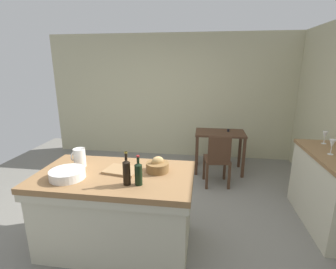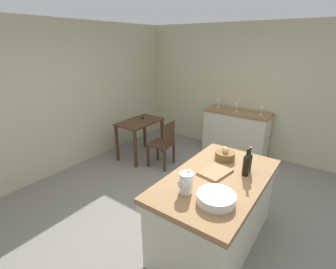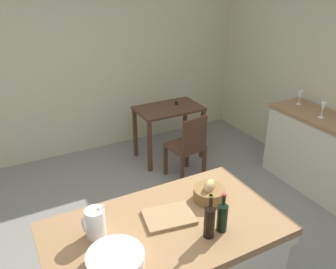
% 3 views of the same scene
% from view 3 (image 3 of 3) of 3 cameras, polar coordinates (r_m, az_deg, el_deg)
% --- Properties ---
extents(ground_plane, '(6.76, 6.76, 0.00)m').
position_cam_3_polar(ground_plane, '(3.40, -1.08, -20.47)').
color(ground_plane, slate).
extents(wall_back, '(5.32, 0.12, 2.60)m').
position_cam_3_polar(wall_back, '(4.97, -15.20, 11.24)').
color(wall_back, '#B7B28E').
rests_on(wall_back, ground).
extents(island_table, '(1.64, 0.93, 0.87)m').
position_cam_3_polar(island_table, '(2.71, -0.41, -21.45)').
color(island_table, olive).
rests_on(island_table, ground).
extents(side_cabinet, '(0.52, 1.30, 0.94)m').
position_cam_3_polar(side_cabinet, '(4.53, 23.73, -2.76)').
color(side_cabinet, olive).
rests_on(side_cabinet, ground).
extents(writing_desk, '(0.90, 0.56, 0.82)m').
position_cam_3_polar(writing_desk, '(4.76, 0.11, 3.14)').
color(writing_desk, '#472D1E').
rests_on(writing_desk, ground).
extents(wooden_chair, '(0.45, 0.45, 0.89)m').
position_cam_3_polar(wooden_chair, '(4.29, 3.37, -1.85)').
color(wooden_chair, '#472D1E').
rests_on(wooden_chair, ground).
extents(pitcher, '(0.17, 0.13, 0.25)m').
position_cam_3_polar(pitcher, '(2.34, -12.08, -14.21)').
color(pitcher, silver).
rests_on(pitcher, island_table).
extents(wash_bowl, '(0.35, 0.35, 0.09)m').
position_cam_3_polar(wash_bowl, '(2.17, -8.77, -20.06)').
color(wash_bowl, silver).
rests_on(wash_bowl, island_table).
extents(bread_basket, '(0.24, 0.24, 0.17)m').
position_cam_3_polar(bread_basket, '(2.66, 6.89, -9.66)').
color(bread_basket, brown).
rests_on(bread_basket, island_table).
extents(cutting_board, '(0.39, 0.31, 0.02)m').
position_cam_3_polar(cutting_board, '(2.49, 0.14, -13.58)').
color(cutting_board, '#99754C').
rests_on(cutting_board, island_table).
extents(wine_bottle_dark, '(0.07, 0.07, 0.29)m').
position_cam_3_polar(wine_bottle_dark, '(2.35, 9.08, -13.28)').
color(wine_bottle_dark, black).
rests_on(wine_bottle_dark, island_table).
extents(wine_bottle_amber, '(0.07, 0.07, 0.33)m').
position_cam_3_polar(wine_bottle_amber, '(2.29, 7.01, -14.00)').
color(wine_bottle_amber, black).
rests_on(wine_bottle_amber, island_table).
extents(wine_glass_left, '(0.07, 0.07, 0.18)m').
position_cam_3_polar(wine_glass_left, '(4.27, 24.51, 4.17)').
color(wine_glass_left, white).
rests_on(wine_glass_left, side_cabinet).
extents(wine_glass_middle, '(0.07, 0.07, 0.17)m').
position_cam_3_polar(wine_glass_middle, '(4.62, 21.20, 6.14)').
color(wine_glass_middle, white).
rests_on(wine_glass_middle, side_cabinet).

